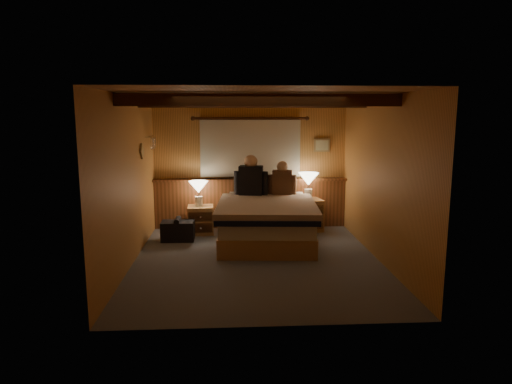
{
  "coord_description": "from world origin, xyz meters",
  "views": [
    {
      "loc": [
        -0.39,
        -6.43,
        2.15
      ],
      "look_at": [
        0.01,
        0.4,
        0.96
      ],
      "focal_mm": 32.0,
      "sensor_mm": 36.0,
      "label": 1
    }
  ],
  "objects": [
    {
      "name": "wainscot",
      "position": [
        0.0,
        2.04,
        0.49
      ],
      "size": [
        3.6,
        0.23,
        0.94
      ],
      "color": "brown",
      "rests_on": "wall_back"
    },
    {
      "name": "curtain_window",
      "position": [
        0.0,
        2.03,
        1.52
      ],
      "size": [
        2.18,
        0.09,
        1.11
      ],
      "color": "#452611",
      "rests_on": "wall_back"
    },
    {
      "name": "wall_right",
      "position": [
        1.8,
        0.0,
        1.2
      ],
      "size": [
        0.0,
        4.2,
        4.2
      ],
      "primitive_type": "plane",
      "rotation": [
        1.57,
        0.0,
        -1.57
      ],
      "color": "#DB9A4E",
      "rests_on": "floor"
    },
    {
      "name": "lamp_right",
      "position": [
        1.05,
        1.76,
        0.93
      ],
      "size": [
        0.37,
        0.37,
        0.49
      ],
      "color": "white",
      "rests_on": "nightstand_right"
    },
    {
      "name": "person_left",
      "position": [
        -0.01,
        1.65,
        0.99
      ],
      "size": [
        0.61,
        0.31,
        0.75
      ],
      "rotation": [
        0.0,
        0.0,
        -0.17
      ],
      "color": "black",
      "rests_on": "bed"
    },
    {
      "name": "person_right",
      "position": [
        0.56,
        1.68,
        0.94
      ],
      "size": [
        0.51,
        0.25,
        0.63
      ],
      "rotation": [
        0.0,
        0.0,
        -0.14
      ],
      "color": "#513320",
      "rests_on": "bed"
    },
    {
      "name": "ceiling_beams",
      "position": [
        0.0,
        0.15,
        2.31
      ],
      "size": [
        3.6,
        1.65,
        0.16
      ],
      "color": "#452611",
      "rests_on": "ceiling"
    },
    {
      "name": "lamp_left",
      "position": [
        -0.95,
        1.66,
        0.81
      ],
      "size": [
        0.34,
        0.34,
        0.45
      ],
      "color": "white",
      "rests_on": "nightstand_left"
    },
    {
      "name": "coat_rail",
      "position": [
        -1.72,
        1.58,
        1.67
      ],
      "size": [
        0.05,
        0.55,
        0.24
      ],
      "color": "silver",
      "rests_on": "wall_left"
    },
    {
      "name": "framed_print",
      "position": [
        1.35,
        2.08,
        1.55
      ],
      "size": [
        0.3,
        0.04,
        0.25
      ],
      "color": "#A18550",
      "rests_on": "wall_back"
    },
    {
      "name": "nightstand_left",
      "position": [
        -0.92,
        1.62,
        0.25
      ],
      "size": [
        0.47,
        0.43,
        0.5
      ],
      "rotation": [
        0.0,
        0.0,
        0.05
      ],
      "color": "tan",
      "rests_on": "floor"
    },
    {
      "name": "floor",
      "position": [
        0.0,
        0.0,
        0.0
      ],
      "size": [
        4.2,
        4.2,
        0.0
      ],
      "primitive_type": "plane",
      "color": "#535A63",
      "rests_on": "ground"
    },
    {
      "name": "wall_back",
      "position": [
        0.0,
        2.1,
        1.2
      ],
      "size": [
        3.6,
        0.0,
        3.6
      ],
      "primitive_type": "plane",
      "rotation": [
        1.57,
        0.0,
        0.0
      ],
      "color": "#DB9A4E",
      "rests_on": "floor"
    },
    {
      "name": "duffel_bag",
      "position": [
        -1.28,
        1.17,
        0.17
      ],
      "size": [
        0.55,
        0.33,
        0.4
      ],
      "rotation": [
        0.0,
        0.0,
        0.0
      ],
      "color": "black",
      "rests_on": "floor"
    },
    {
      "name": "wall_front",
      "position": [
        0.0,
        -2.1,
        1.2
      ],
      "size": [
        3.6,
        0.0,
        3.6
      ],
      "primitive_type": "plane",
      "rotation": [
        -1.57,
        0.0,
        0.0
      ],
      "color": "#DB9A4E",
      "rests_on": "floor"
    },
    {
      "name": "ceiling",
      "position": [
        0.0,
        0.0,
        2.4
      ],
      "size": [
        4.2,
        4.2,
        0.0
      ],
      "primitive_type": "plane",
      "rotation": [
        3.14,
        0.0,
        0.0
      ],
      "color": "#B57C44",
      "rests_on": "wall_back"
    },
    {
      "name": "wall_left",
      "position": [
        -1.8,
        0.0,
        1.2
      ],
      "size": [
        0.0,
        4.2,
        4.2
      ],
      "primitive_type": "plane",
      "rotation": [
        1.57,
        0.0,
        1.57
      ],
      "color": "#DB9A4E",
      "rests_on": "floor"
    },
    {
      "name": "bed",
      "position": [
        0.22,
        0.96,
        0.36
      ],
      "size": [
        1.72,
        2.15,
        0.7
      ],
      "rotation": [
        0.0,
        0.0,
        -0.07
      ],
      "color": "tan",
      "rests_on": "floor"
    },
    {
      "name": "nightstand_right",
      "position": [
        1.02,
        1.73,
        0.29
      ],
      "size": [
        0.61,
        0.57,
        0.58
      ],
      "rotation": [
        0.0,
        0.0,
        0.18
      ],
      "color": "tan",
      "rests_on": "floor"
    }
  ]
}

